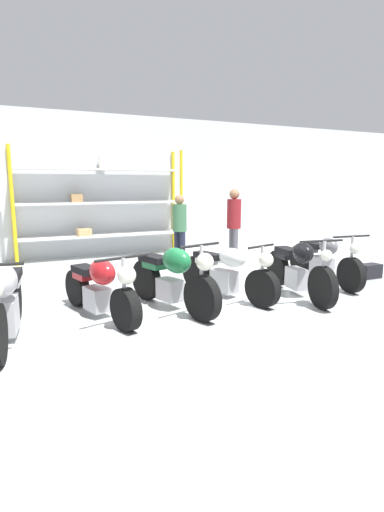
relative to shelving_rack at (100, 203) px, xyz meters
name	(u,v)px	position (x,y,z in m)	size (l,w,h in m)	color
ground_plane	(203,304)	(0.51, -4.73, -1.38)	(30.00, 30.00, 0.00)	#B2B7B7
back_wall	(116,186)	(0.51, 0.36, 0.42)	(30.00, 0.08, 3.60)	silver
shelving_rack	(100,203)	(0.00, 0.00, 0.00)	(4.19, 0.63, 2.71)	yellow
motorcycle_silver	(6,300)	(-2.26, -5.03, -0.89)	(0.62, 2.06, 1.06)	black
motorcycle_red	(100,288)	(-1.07, -4.67, -0.95)	(0.87, 1.95, 0.96)	black
motorcycle_green	(173,277)	(-0.01, -4.78, -0.89)	(0.82, 1.99, 1.06)	black
motorcycle_white	(227,272)	(1.05, -4.55, -0.96)	(0.83, 2.06, 0.95)	black
motorcycle_black	(298,268)	(2.16, -4.98, -0.91)	(0.67, 2.08, 1.04)	black
motorcycle_grey	(324,260)	(3.22, -4.43, -0.96)	(0.74, 2.15, 0.99)	black
person_browsing	(234,220)	(2.57, -2.21, -0.36)	(0.35, 0.35, 1.73)	#595960
person_near_rack	(180,224)	(1.42, -1.72, -0.45)	(0.42, 0.42, 1.60)	#1E2338
toolbox	(370,271)	(4.31, -4.56, -1.24)	(0.44, 0.26, 0.28)	black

